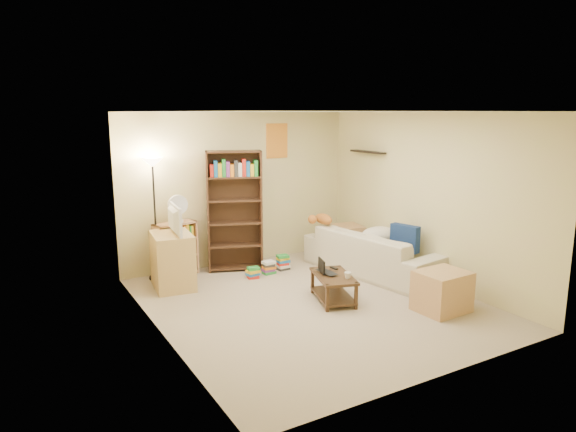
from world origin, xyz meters
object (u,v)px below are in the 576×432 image
Objects in this scene: tall_bookshelf at (235,208)px; laptop at (330,272)px; short_bookshelf at (176,249)px; tv_stand at (173,261)px; desk_fan at (178,208)px; side_table at (346,241)px; floor_lamp at (153,183)px; end_cabinet at (442,291)px; coffee_table at (333,285)px; mug at (348,275)px; sofa at (374,252)px; tabby_cat at (321,219)px; television at (171,220)px.

laptop is at bearing -52.86° from tall_bookshelf.
short_bookshelf is (-0.92, 0.18, -0.59)m from tall_bookshelf.
laptop is at bearing -34.66° from tv_stand.
desk_fan is 0.75× the size of side_table.
floor_lamp is (-0.34, 0.04, 0.40)m from desk_fan.
desk_fan is 0.69× the size of end_cabinet.
coffee_table is 2.66m from desk_fan.
tv_stand is (-1.76, 1.83, -0.01)m from mug.
sofa reaches higher than mug.
desk_fan is at bearing 34.94° from laptop.
floor_lamp is at bearing 106.15° from tv_stand.
tall_bookshelf is 3.07× the size of end_cabinet.
sofa is 4.27× the size of side_table.
sofa is 4.52× the size of tabby_cat.
laptop is 1.47m from end_cabinet.
short_bookshelf is at bearing 165.20° from tabby_cat.
sofa is at bearing 37.40° from mug.
tall_bookshelf is (1.13, 0.33, 0.01)m from television.
short_bookshelf reaches higher than mug.
side_table reaches higher than end_cabinet.
laptop is at bearing -66.03° from short_bookshelf.
coffee_table is 2.17m from tall_bookshelf.
floor_lamp is at bearing 166.82° from tabby_cat.
television is 3.19m from side_table.
tall_bookshelf reaches higher than tv_stand.
tv_stand reaches higher than side_table.
short_bookshelf is at bearing 74.42° from tv_stand.
tv_stand is 1.28× the size of end_cabinet.
tall_bookshelf is at bearing -8.95° from desk_fan.
mug is 0.16× the size of tv_stand.
sofa is 1.32× the size of floor_lamp.
television reaches higher than short_bookshelf.
side_table is at bearing -21.77° from short_bookshelf.
end_cabinet is at bearing -99.17° from side_table.
short_bookshelf is at bearing -170.98° from tall_bookshelf.
tall_bookshelf is at bearing 23.22° from tv_stand.
end_cabinet is (2.42, -3.06, -0.81)m from desk_fan.
end_cabinet is (0.18, -2.50, -0.51)m from tabby_cat.
television is at bearing 63.44° from sofa.
tall_bookshelf reaches higher than floor_lamp.
tabby_cat reaches higher than sofa.
tv_stand reaches higher than sofa.
side_table is (1.34, 1.85, -0.12)m from mug.
mug is (-1.17, -0.90, 0.07)m from sofa.
short_bookshelf reaches higher than end_cabinet.
tall_bookshelf is at bearing 117.96° from end_cabinet.
coffee_table is 1.60× the size of side_table.
laptop is 2.27m from tv_stand.
short_bookshelf reaches higher than laptop.
short_bookshelf is at bearing 35.23° from laptop.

